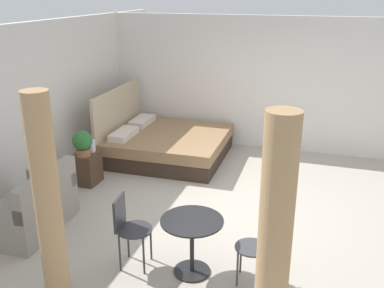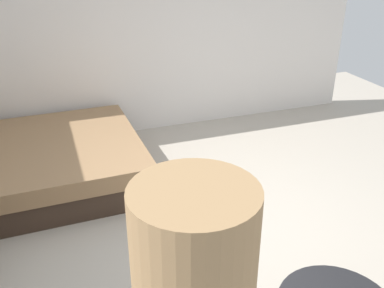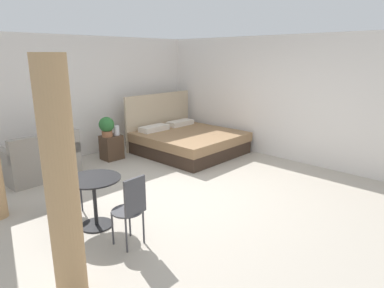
% 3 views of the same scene
% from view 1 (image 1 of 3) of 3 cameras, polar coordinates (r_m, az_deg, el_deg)
% --- Properties ---
extents(ground_plane, '(8.63, 9.50, 0.02)m').
position_cam_1_polar(ground_plane, '(6.69, 5.20, -8.21)').
color(ground_plane, '#B2A899').
extents(wall_back, '(8.63, 0.12, 2.64)m').
position_cam_1_polar(wall_back, '(7.54, -19.41, 4.82)').
color(wall_back, silver).
rests_on(wall_back, ground).
extents(wall_right, '(0.12, 6.50, 2.64)m').
position_cam_1_polar(wall_right, '(8.87, 9.57, 7.78)').
color(wall_right, silver).
rests_on(wall_right, ground).
extents(bed, '(2.09, 2.19, 1.31)m').
position_cam_1_polar(bed, '(8.45, -3.54, 0.11)').
color(bed, '#38281E').
rests_on(bed, ground).
extents(couch, '(1.29, 0.79, 0.88)m').
position_cam_1_polar(couch, '(6.30, -20.13, -8.02)').
color(couch, gray).
rests_on(couch, ground).
extents(nightstand, '(0.42, 0.36, 0.53)m').
position_cam_1_polar(nightstand, '(7.52, -13.57, -3.13)').
color(nightstand, '#473323').
rests_on(nightstand, ground).
extents(potted_plant, '(0.33, 0.33, 0.43)m').
position_cam_1_polar(potted_plant, '(7.26, -14.16, 0.19)').
color(potted_plant, '#935B3D').
rests_on(potted_plant, nightstand).
extents(vase, '(0.12, 0.12, 0.21)m').
position_cam_1_polar(vase, '(7.46, -13.02, -0.23)').
color(vase, silver).
rests_on(vase, nightstand).
extents(balcony_table, '(0.71, 0.71, 0.68)m').
position_cam_1_polar(balcony_table, '(5.02, -0.00, -11.95)').
color(balcony_table, black).
rests_on(balcony_table, ground).
extents(cafe_chair_near_window, '(0.45, 0.45, 0.88)m').
position_cam_1_polar(cafe_chair_near_window, '(5.17, -8.42, -10.35)').
color(cafe_chair_near_window, '#2D2D33').
rests_on(cafe_chair_near_window, ground).
extents(cafe_chair_near_couch, '(0.40, 0.40, 0.89)m').
position_cam_1_polar(cafe_chair_near_couch, '(4.89, 8.86, -12.49)').
color(cafe_chair_near_couch, '#3F3F44').
rests_on(cafe_chair_near_couch, ground).
extents(curtain_left, '(0.29, 0.29, 2.25)m').
position_cam_1_polar(curtain_left, '(3.80, 10.80, -12.25)').
color(curtain_left, tan).
rests_on(curtain_left, ground).
extents(curtain_right, '(0.26, 0.26, 2.25)m').
position_cam_1_polar(curtain_right, '(4.55, -18.41, -7.26)').
color(curtain_right, tan).
rests_on(curtain_right, ground).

